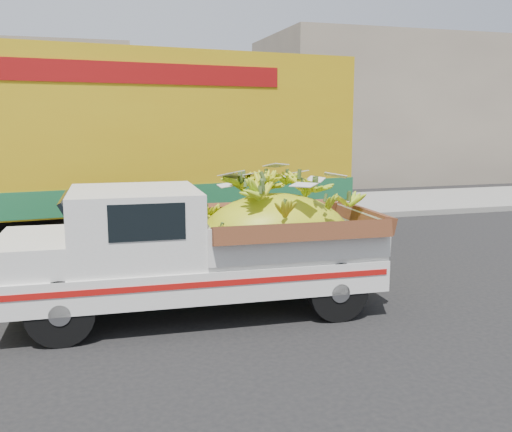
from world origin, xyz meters
name	(u,v)px	position (x,y,z in m)	size (l,w,h in m)	color
ground	(135,317)	(0.00, 0.00, 0.00)	(100.00, 100.00, 0.00)	black
curb	(111,229)	(0.00, 6.11, 0.07)	(60.00, 0.25, 0.15)	gray
sidewalk	(107,215)	(0.00, 8.21, 0.07)	(60.00, 4.00, 0.14)	gray
building_right	(422,111)	(14.00, 15.11, 3.00)	(14.00, 6.00, 6.00)	gray
pickup_truck	(222,245)	(1.17, -0.06, 0.91)	(4.93, 1.99, 1.70)	black
semi_trailer	(37,145)	(-1.33, 3.67, 2.12)	(12.04, 3.82, 3.80)	black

